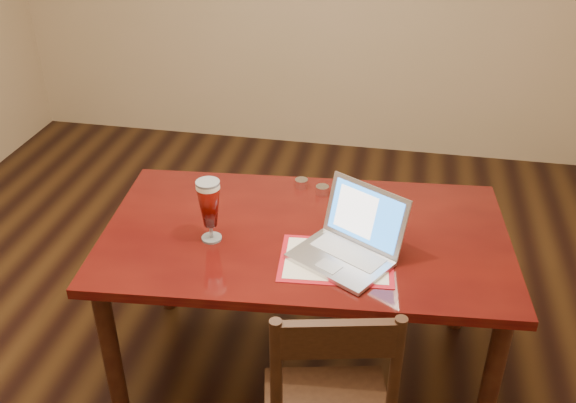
# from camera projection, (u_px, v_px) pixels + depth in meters

# --- Properties ---
(ground) EXTENTS (5.00, 5.00, 0.00)m
(ground) POSITION_uv_depth(u_px,v_px,m) (221.00, 363.00, 3.10)
(ground) COLOR black
(ground) RESTS_ON ground
(dining_table) EXTENTS (1.75, 1.09, 1.05)m
(dining_table) POSITION_uv_depth(u_px,v_px,m) (304.00, 250.00, 2.70)
(dining_table) COLOR #4B0E0A
(dining_table) RESTS_ON ground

